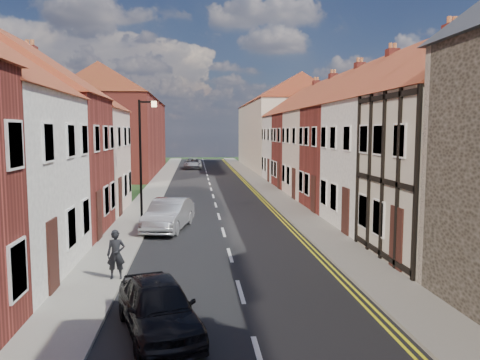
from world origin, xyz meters
TOP-DOWN VIEW (x-y plane):
  - road at (0.00, 30.00)m, footprint 7.00×90.00m
  - pavement_left at (-4.40, 30.00)m, footprint 1.80×90.00m
  - pavement_right at (4.40, 30.00)m, footprint 1.80×90.00m
  - cottage_r_white_near at (9.30, 18.10)m, footprint 8.30×6.00m
  - cottage_r_cream_mid at (9.30, 23.50)m, footprint 8.30×5.20m
  - cottage_r_pink at (9.30, 28.90)m, footprint 8.30×6.00m
  - cottage_r_white_far at (9.30, 34.30)m, footprint 8.30×5.20m
  - cottage_r_cream_far at (9.30, 39.70)m, footprint 8.30×6.00m
  - cottage_l_brick_mid at (-9.30, 18.05)m, footprint 8.30×5.70m
  - cottage_l_pink at (-9.30, 23.85)m, footprint 8.30×6.30m
  - block_right_far at (9.30, 55.00)m, footprint 8.30×24.20m
  - block_left_far at (-9.30, 50.00)m, footprint 8.30×24.20m
  - lamppost at (-3.81, 20.00)m, footprint 0.88×0.15m
  - car_near at (-2.14, 7.42)m, footprint 2.49×4.02m
  - car_mid at (-2.51, 18.85)m, footprint 2.43×4.63m
  - car_distant at (-1.55, 54.88)m, footprint 2.17×4.67m
  - pedestrian_left at (-3.70, 11.25)m, footprint 0.56×0.37m

SIDE VIEW (x-z plane):
  - road at x=0.00m, z-range 0.00..0.02m
  - pavement_left at x=-4.40m, z-range 0.00..0.12m
  - pavement_right at x=4.40m, z-range 0.00..0.12m
  - car_near at x=-2.14m, z-range 0.00..1.28m
  - car_distant at x=-1.55m, z-range 0.00..1.29m
  - car_mid at x=-2.51m, z-range 0.00..1.45m
  - pedestrian_left at x=-3.70m, z-range 0.12..1.63m
  - lamppost at x=-3.81m, z-range 0.54..6.54m
  - cottage_l_pink at x=-9.30m, z-range -0.03..8.77m
  - cottage_r_white_near at x=9.30m, z-range -0.03..8.97m
  - cottage_r_pink at x=9.30m, z-range -0.03..8.97m
  - cottage_r_cream_far at x=9.30m, z-range -0.03..8.97m
  - cottage_r_cream_mid at x=9.30m, z-range -0.02..8.98m
  - cottage_r_white_far at x=9.30m, z-range -0.02..8.98m
  - cottage_l_brick_mid at x=-9.30m, z-range -0.02..9.08m
  - block_right_far at x=9.30m, z-range 0.04..10.54m
  - block_left_far at x=-9.30m, z-range 0.04..10.54m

